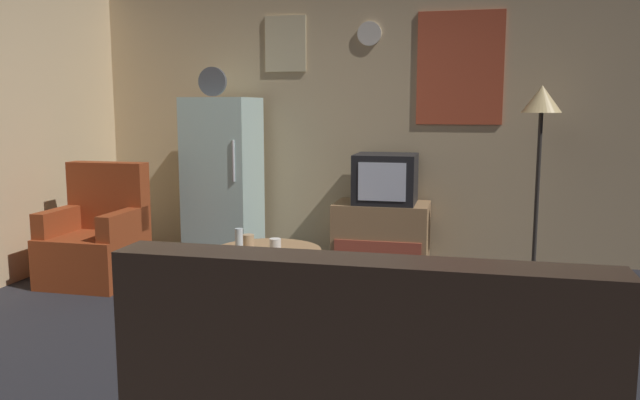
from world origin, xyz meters
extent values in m
plane|color=#232328|center=(0.00, 0.00, 0.00)|extent=(12.00, 12.00, 0.00)
cube|color=#D1B284|center=(0.00, 2.45, 1.30)|extent=(5.20, 0.10, 2.60)
cube|color=#C64C2D|center=(0.96, 2.39, 1.76)|extent=(0.76, 0.02, 1.00)
cube|color=beige|center=(-0.66, 2.39, 2.01)|extent=(0.40, 0.02, 0.52)
cylinder|color=silver|center=(0.14, 2.39, 2.08)|extent=(0.22, 0.03, 0.22)
cube|color=silver|center=(-1.15, 1.97, 0.75)|extent=(0.60, 0.60, 1.50)
cylinder|color=silver|center=(-0.93, 1.67, 0.95)|extent=(0.02, 0.02, 0.36)
cylinder|color=#4C4C51|center=(-1.20, 1.89, 1.64)|extent=(0.26, 0.04, 0.26)
cube|color=#9E754C|center=(0.32, 2.09, 0.28)|extent=(0.84, 0.52, 0.56)
cube|color=#AD4733|center=(0.32, 1.83, 0.20)|extent=(0.76, 0.01, 0.13)
cube|color=black|center=(0.35, 2.09, 0.78)|extent=(0.54, 0.50, 0.44)
cube|color=silver|center=(0.35, 1.84, 0.78)|extent=(0.41, 0.01, 0.33)
cylinder|color=#332D28|center=(1.63, 1.94, 0.01)|extent=(0.24, 0.24, 0.02)
cylinder|color=#332D28|center=(1.63, 1.94, 0.70)|extent=(0.04, 0.04, 1.40)
cone|color=#F2D18C|center=(1.63, 1.94, 1.48)|extent=(0.32, 0.32, 0.22)
cylinder|color=#9E754C|center=(-0.22, 0.44, 0.02)|extent=(0.72, 0.72, 0.04)
cylinder|color=#9E754C|center=(-0.22, 0.44, 0.24)|extent=(0.24, 0.24, 0.44)
cylinder|color=#9E754C|center=(-0.22, 0.44, 0.46)|extent=(0.72, 0.72, 0.04)
cylinder|color=silver|center=(-0.39, 0.35, 0.55)|extent=(0.05, 0.05, 0.15)
cylinder|color=silver|center=(-0.15, 0.37, 0.52)|extent=(0.08, 0.08, 0.09)
cylinder|color=tan|center=(-0.36, 0.46, 0.52)|extent=(0.08, 0.08, 0.09)
cube|color=maroon|center=(-1.87, 0.94, 0.20)|extent=(0.68, 0.68, 0.40)
cube|color=maroon|center=(-1.87, 1.20, 0.68)|extent=(0.68, 0.16, 0.56)
cube|color=maroon|center=(-2.15, 0.94, 0.50)|extent=(0.12, 0.60, 0.20)
cube|color=maroon|center=(-1.59, 0.94, 0.50)|extent=(0.12, 0.60, 0.20)
cube|color=#38281E|center=(0.72, -1.49, 0.66)|extent=(1.70, 0.20, 0.52)
cube|color=#4549CA|center=(0.94, 1.92, 0.01)|extent=(0.18, 0.18, 0.03)
cube|color=#C8C588|center=(0.94, 1.92, 0.04)|extent=(0.22, 0.17, 0.03)
cube|color=#A66B39|center=(0.94, 1.92, 0.07)|extent=(0.19, 0.17, 0.02)
cube|color=#AFC477|center=(0.94, 1.92, 0.09)|extent=(0.16, 0.13, 0.03)
camera|label=1|loc=(1.07, -3.51, 1.42)|focal=35.58mm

